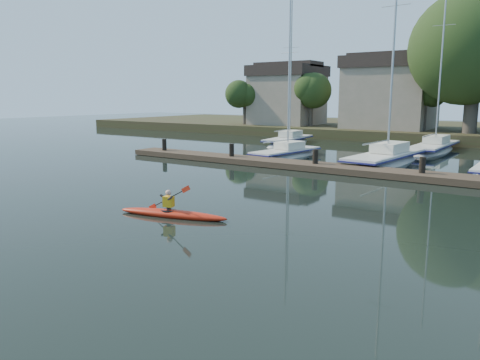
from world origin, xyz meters
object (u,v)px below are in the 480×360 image
Objects in this scene: sailboat_5 at (288,146)px; sailboat_1 at (286,159)px; sailboat_2 at (385,167)px; sailboat_6 at (434,154)px; dock at (365,171)px; kayak at (172,212)px.

sailboat_1 is at bearing -67.92° from sailboat_5.
sailboat_6 is at bearing 88.57° from sailboat_2.
sailboat_6 is (0.70, 13.59, -0.39)m from dock.
sailboat_5 reaches higher than kayak.
sailboat_5 reaches higher than dock.
sailboat_1 reaches higher than kayak.
sailboat_1 is at bearing -128.90° from sailboat_6.
kayak is at bearing -67.81° from sailboat_1.
kayak is at bearing -95.93° from sailboat_6.
kayak is 0.29× the size of sailboat_5.
sailboat_1 reaches higher than dock.
sailboat_2 reaches higher than dock.
sailboat_6 reaches higher than dock.
sailboat_6 reaches higher than kayak.
sailboat_1 is at bearing -170.00° from sailboat_2.
kayak is at bearing -92.07° from sailboat_2.
sailboat_6 is (1.03, 8.85, 0.02)m from sailboat_2.
sailboat_5 is at bearing 95.20° from kayak.
sailboat_5 is at bearing 150.64° from sailboat_2.
sailboat_1 is (-4.65, 16.94, -0.33)m from kayak.
sailboat_1 is 12.32m from sailboat_6.
kayak is 17.57m from sailboat_1.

